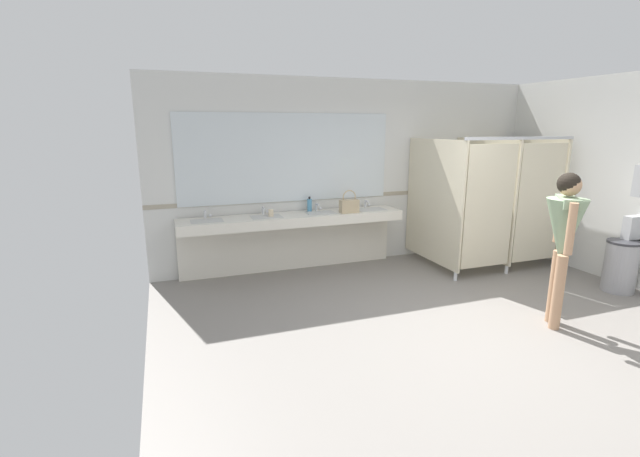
{
  "coord_description": "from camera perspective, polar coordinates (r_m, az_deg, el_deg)",
  "views": [
    {
      "loc": [
        -2.9,
        -3.46,
        2.1
      ],
      "look_at": [
        -1.25,
        1.14,
        0.96
      ],
      "focal_mm": 24.54,
      "sensor_mm": 36.0,
      "label": 1
    }
  ],
  "objects": [
    {
      "name": "ground_plane",
      "position": [
        5.0,
        18.63,
        -13.02
      ],
      "size": [
        6.37,
        5.97,
        0.1
      ],
      "primitive_type": "cube",
      "color": "gray"
    },
    {
      "name": "wall_back",
      "position": [
        6.89,
        5.26,
        7.25
      ],
      "size": [
        6.37,
        0.12,
        2.79
      ],
      "primitive_type": "cube",
      "color": "silver",
      "rests_on": "ground_plane"
    },
    {
      "name": "wall_back_tile_band",
      "position": [
        6.88,
        5.43,
        4.34
      ],
      "size": [
        6.37,
        0.01,
        0.06
      ],
      "primitive_type": "cube",
      "color": "#9E937F",
      "rests_on": "wall_back"
    },
    {
      "name": "vanity_counter",
      "position": [
        6.36,
        -3.64,
        -0.15
      ],
      "size": [
        3.22,
        0.53,
        0.99
      ],
      "color": "silver",
      "rests_on": "ground_plane"
    },
    {
      "name": "mirror_panel",
      "position": [
        6.39,
        -4.25,
        9.16
      ],
      "size": [
        3.12,
        0.02,
        1.26
      ],
      "primitive_type": "cube",
      "color": "silver",
      "rests_on": "wall_back"
    },
    {
      "name": "bathroom_stalls",
      "position": [
        7.08,
        21.38,
        3.56
      ],
      "size": [
        1.84,
        1.39,
        1.96
      ],
      "color": "beige",
      "rests_on": "ground_plane"
    },
    {
      "name": "paper_towel_dispenser_lower",
      "position": [
        6.99,
        35.86,
        -0.23
      ],
      "size": [
        0.36,
        0.13,
        0.39
      ],
      "color": "#B7BABF",
      "rests_on": "wall_side_right"
    },
    {
      "name": "trash_bin",
      "position": [
        6.87,
        34.55,
        -4.07
      ],
      "size": [
        0.39,
        0.39,
        0.67
      ],
      "color": "#99999E",
      "rests_on": "ground_plane"
    },
    {
      "name": "person_standing",
      "position": [
        5.17,
        29.19,
        -0.33
      ],
      "size": [
        0.56,
        0.56,
        1.65
      ],
      "color": "tan",
      "rests_on": "ground_plane"
    },
    {
      "name": "handbag",
      "position": [
        6.36,
        3.82,
        3.03
      ],
      "size": [
        0.27,
        0.13,
        0.33
      ],
      "color": "tan",
      "rests_on": "vanity_counter"
    },
    {
      "name": "soap_dispenser",
      "position": [
        6.45,
        -1.38,
        3.1
      ],
      "size": [
        0.07,
        0.07,
        0.22
      ],
      "color": "teal",
      "rests_on": "vanity_counter"
    },
    {
      "name": "paper_cup",
      "position": [
        6.1,
        -6.41,
        2.01
      ],
      "size": [
        0.07,
        0.07,
        0.1
      ],
      "primitive_type": "cylinder",
      "color": "beige",
      "rests_on": "vanity_counter"
    }
  ]
}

